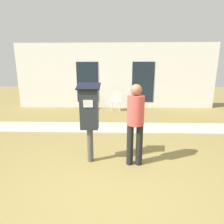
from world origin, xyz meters
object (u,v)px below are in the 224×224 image
at_px(parking_meter, 89,113).
at_px(person_standing, 135,119).
at_px(outdoor_chair_left, 86,99).
at_px(outdoor_chair_middle, 116,99).

bearing_deg(parking_meter, person_standing, -6.50).
relative_size(parking_meter, outdoor_chair_left, 1.77).
xyz_separation_m(person_standing, outdoor_chair_left, (-1.86, 5.18, -0.40)).
xyz_separation_m(parking_meter, outdoor_chair_middle, (0.50, 5.01, -0.49)).
bearing_deg(outdoor_chair_left, person_standing, -48.94).
bearing_deg(person_standing, parking_meter, -154.99).
bearing_deg(person_standing, outdoor_chair_middle, 125.85).
distance_m(person_standing, outdoor_chair_middle, 5.14).
distance_m(parking_meter, outdoor_chair_middle, 5.06).
relative_size(person_standing, outdoor_chair_middle, 1.76).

